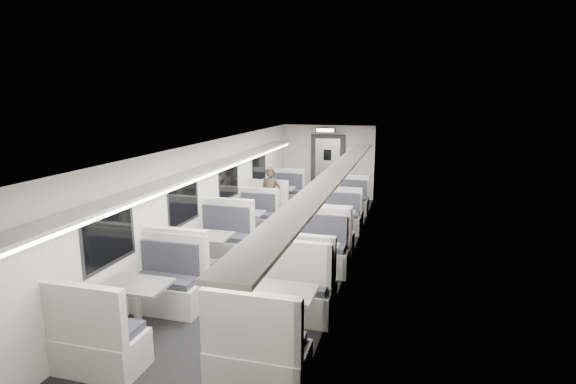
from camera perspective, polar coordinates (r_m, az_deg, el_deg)
The scene contains 19 objects.
room at distance 9.05m, azimuth -1.66°, elevation -1.46°, with size 3.24×12.24×2.64m.
booth_left_a at distance 12.99m, azimuth -1.10°, elevation -0.98°, with size 1.05×2.13×1.14m.
booth_left_b at distance 10.48m, azimuth -5.32°, elevation -4.35°, with size 1.00×2.03×1.08m.
booth_left_c at distance 8.56m, azimuth -10.48°, elevation -7.91°, with size 1.17×2.36×1.26m.
booth_left_d at distance 6.83m, azimuth -18.60°, elevation -13.89°, with size 1.11×2.25×1.20m.
booth_right_a at distance 12.32m, azimuth 7.49°, elevation -1.90°, with size 1.00×2.03×1.08m.
booth_right_b at distance 10.47m, azimuth 6.03°, elevation -4.36°, with size 1.02×2.06×1.10m.
booth_right_c at distance 7.89m, azimuth 2.75°, elevation -9.54°, with size 1.14×2.31×1.24m.
booth_right_d at distance 6.23m, azimuth -1.14°, elevation -15.66°, with size 1.16×2.35×1.25m.
passenger at distance 11.78m, azimuth -2.24°, elevation -0.46°, with size 0.56×0.36×1.52m, color black.
window_a at distance 12.65m, azimuth -3.66°, elevation 3.11°, with size 0.02×1.18×0.84m, color black.
window_b at distance 10.62m, azimuth -7.49°, elevation 1.30°, with size 0.02×1.18×0.84m, color black.
window_c at distance 8.68m, azimuth -13.06°, elevation -1.35°, with size 0.02×1.18×0.84m, color black.
window_d at distance 6.90m, azimuth -21.70°, elevation -5.41°, with size 0.02×1.18×0.84m, color black.
luggage_rack_left at distance 9.08m, azimuth -9.79°, elevation 3.01°, with size 0.46×10.40×0.09m.
luggage_rack_right at distance 8.35m, azimuth 5.91°, elevation 2.33°, with size 0.46×10.40×0.09m.
vestibule_door at distance 14.76m, azimuth 5.04°, elevation 3.16°, with size 1.10×0.13×2.10m.
exit_sign at distance 14.14m, azimuth 4.78°, elevation 7.84°, with size 0.62×0.12×0.16m.
wall_notice at distance 14.57m, azimuth 7.98°, elevation 4.80°, with size 0.32×0.02×0.40m, color white.
Camera 1 is at (2.56, -8.42, 3.32)m, focal length 28.00 mm.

